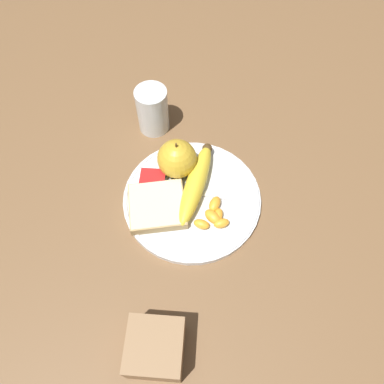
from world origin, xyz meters
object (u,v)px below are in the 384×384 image
(fork, at_px, (195,192))
(juice_glass, at_px, (153,111))
(apple, at_px, (177,159))
(banana, at_px, (196,182))
(jam_packet, at_px, (153,180))
(plate, at_px, (192,198))
(condiment_caddy, at_px, (156,348))
(bread_slice, at_px, (157,206))

(fork, bearing_deg, juice_glass, -52.56)
(juice_glass, distance_m, apple, 0.13)
(juice_glass, bearing_deg, fork, 120.61)
(banana, height_order, jam_packet, banana)
(banana, bearing_deg, plate, 74.98)
(apple, bearing_deg, condiment_caddy, 89.83)
(juice_glass, bearing_deg, jam_packet, 96.51)
(condiment_caddy, bearing_deg, bread_slice, -83.46)
(banana, height_order, condiment_caddy, condiment_caddy)
(juice_glass, height_order, banana, juice_glass)
(bread_slice, bearing_deg, condiment_caddy, 96.54)
(fork, xyz_separation_m, condiment_caddy, (0.04, 0.28, 0.02))
(juice_glass, xyz_separation_m, banana, (-0.10, 0.16, -0.02))
(fork, bearing_deg, condiment_caddy, 89.15)
(plate, xyz_separation_m, condiment_caddy, (0.03, 0.27, 0.03))
(jam_packet, bearing_deg, fork, 169.47)
(juice_glass, distance_m, fork, 0.20)
(plate, distance_m, banana, 0.03)
(juice_glass, height_order, fork, juice_glass)
(plate, xyz_separation_m, bread_slice, (0.06, 0.03, 0.02))
(banana, distance_m, condiment_caddy, 0.30)
(condiment_caddy, bearing_deg, apple, -90.17)
(banana, xyz_separation_m, condiment_caddy, (0.04, 0.30, 0.01))
(plate, bearing_deg, fork, -110.86)
(apple, height_order, jam_packet, apple)
(plate, height_order, condiment_caddy, condiment_caddy)
(apple, distance_m, fork, 0.07)
(fork, relative_size, condiment_caddy, 2.40)
(juice_glass, distance_m, banana, 0.19)
(juice_glass, bearing_deg, plate, 117.91)
(jam_packet, height_order, condiment_caddy, condiment_caddy)
(plate, xyz_separation_m, juice_glass, (0.09, -0.18, 0.04))
(plate, bearing_deg, condiment_caddy, 82.90)
(plate, bearing_deg, jam_packet, -18.96)
(juice_glass, relative_size, condiment_caddy, 1.23)
(plate, bearing_deg, apple, -61.22)
(banana, xyz_separation_m, bread_slice, (0.07, 0.05, -0.01))
(bread_slice, xyz_separation_m, fork, (-0.07, -0.04, -0.01))
(bread_slice, height_order, condiment_caddy, condiment_caddy)
(apple, bearing_deg, plate, 118.78)
(juice_glass, xyz_separation_m, apple, (-0.06, 0.12, 0.00))
(plate, xyz_separation_m, fork, (-0.00, -0.01, 0.01))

